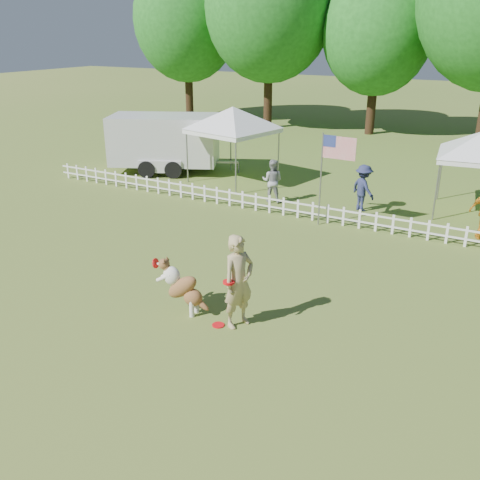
{
  "coord_description": "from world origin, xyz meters",
  "views": [
    {
      "loc": [
        5.46,
        -7.94,
        5.6
      ],
      "look_at": [
        -0.07,
        2.0,
        1.1
      ],
      "focal_mm": 40.0,
      "sensor_mm": 36.0,
      "label": 1
    }
  ],
  "objects_px": {
    "frisbee_on_turf": "(218,325)",
    "spectator_a": "(272,181)",
    "canopy_tent_left": "(233,146)",
    "dog": "(183,287)",
    "cargo_trailer": "(165,143)",
    "canopy_tent_right": "(479,174)",
    "spectator_b": "(363,188)",
    "handler": "(239,282)",
    "flag_pole": "(321,180)"
  },
  "relations": [
    {
      "from": "frisbee_on_turf",
      "to": "spectator_a",
      "type": "height_order",
      "value": "spectator_a"
    },
    {
      "from": "canopy_tent_left",
      "to": "spectator_a",
      "type": "relative_size",
      "value": 1.88
    },
    {
      "from": "dog",
      "to": "cargo_trailer",
      "type": "height_order",
      "value": "cargo_trailer"
    },
    {
      "from": "dog",
      "to": "frisbee_on_turf",
      "type": "distance_m",
      "value": 1.1
    },
    {
      "from": "dog",
      "to": "cargo_trailer",
      "type": "bearing_deg",
      "value": 122.76
    },
    {
      "from": "frisbee_on_turf",
      "to": "cargo_trailer",
      "type": "bearing_deg",
      "value": 131.09
    },
    {
      "from": "canopy_tent_right",
      "to": "cargo_trailer",
      "type": "relative_size",
      "value": 0.49
    },
    {
      "from": "dog",
      "to": "cargo_trailer",
      "type": "relative_size",
      "value": 0.22
    },
    {
      "from": "cargo_trailer",
      "to": "spectator_b",
      "type": "distance_m",
      "value": 8.89
    },
    {
      "from": "canopy_tent_left",
      "to": "spectator_b",
      "type": "xyz_separation_m",
      "value": [
        5.53,
        -1.12,
        -0.64
      ]
    },
    {
      "from": "dog",
      "to": "spectator_b",
      "type": "xyz_separation_m",
      "value": [
        1.24,
        8.5,
        0.18
      ]
    },
    {
      "from": "cargo_trailer",
      "to": "spectator_b",
      "type": "bearing_deg",
      "value": -32.07
    },
    {
      "from": "cargo_trailer",
      "to": "dog",
      "type": "bearing_deg",
      "value": -76.64
    },
    {
      "from": "canopy_tent_left",
      "to": "handler",
      "type": "bearing_deg",
      "value": -47.6
    },
    {
      "from": "spectator_a",
      "to": "flag_pole",
      "type": "bearing_deg",
      "value": 136.26
    },
    {
      "from": "spectator_b",
      "to": "handler",
      "type": "bearing_deg",
      "value": 126.19
    },
    {
      "from": "canopy_tent_right",
      "to": "frisbee_on_turf",
      "type": "bearing_deg",
      "value": -116.3
    },
    {
      "from": "canopy_tent_left",
      "to": "canopy_tent_right",
      "type": "xyz_separation_m",
      "value": [
        8.81,
        0.36,
        -0.09
      ]
    },
    {
      "from": "frisbee_on_turf",
      "to": "canopy_tent_right",
      "type": "height_order",
      "value": "canopy_tent_right"
    },
    {
      "from": "handler",
      "to": "spectator_a",
      "type": "xyz_separation_m",
      "value": [
        -3.04,
        7.8,
        -0.22
      ]
    },
    {
      "from": "handler",
      "to": "frisbee_on_turf",
      "type": "relative_size",
      "value": 7.73
    },
    {
      "from": "spectator_a",
      "to": "cargo_trailer",
      "type": "bearing_deg",
      "value": -28.42
    },
    {
      "from": "dog",
      "to": "canopy_tent_right",
      "type": "relative_size",
      "value": 0.44
    },
    {
      "from": "cargo_trailer",
      "to": "handler",
      "type": "bearing_deg",
      "value": -71.94
    },
    {
      "from": "cargo_trailer",
      "to": "canopy_tent_left",
      "type": "bearing_deg",
      "value": -24.72
    },
    {
      "from": "frisbee_on_turf",
      "to": "canopy_tent_right",
      "type": "bearing_deg",
      "value": 70.49
    },
    {
      "from": "handler",
      "to": "cargo_trailer",
      "type": "distance_m",
      "value": 12.97
    },
    {
      "from": "frisbee_on_turf",
      "to": "canopy_tent_right",
      "type": "xyz_separation_m",
      "value": [
        3.58,
        10.11,
        1.31
      ]
    },
    {
      "from": "dog",
      "to": "canopy_tent_right",
      "type": "height_order",
      "value": "canopy_tent_right"
    },
    {
      "from": "canopy_tent_right",
      "to": "spectator_a",
      "type": "bearing_deg",
      "value": -168.59
    },
    {
      "from": "canopy_tent_right",
      "to": "handler",
      "type": "bearing_deg",
      "value": -115.0
    },
    {
      "from": "dog",
      "to": "spectator_b",
      "type": "relative_size",
      "value": 0.76
    },
    {
      "from": "handler",
      "to": "spectator_b",
      "type": "bearing_deg",
      "value": 21.16
    },
    {
      "from": "handler",
      "to": "cargo_trailer",
      "type": "xyz_separation_m",
      "value": [
        -8.83,
        9.5,
        0.22
      ]
    },
    {
      "from": "canopy_tent_right",
      "to": "canopy_tent_left",
      "type": "bearing_deg",
      "value": 175.54
    },
    {
      "from": "spectator_b",
      "to": "canopy_tent_right",
      "type": "bearing_deg",
      "value": -119.65
    },
    {
      "from": "spectator_b",
      "to": "flag_pole",
      "type": "bearing_deg",
      "value": 105.24
    },
    {
      "from": "handler",
      "to": "canopy_tent_left",
      "type": "relative_size",
      "value": 0.69
    },
    {
      "from": "handler",
      "to": "dog",
      "type": "bearing_deg",
      "value": 116.14
    },
    {
      "from": "spectator_b",
      "to": "dog",
      "type": "bearing_deg",
      "value": 117.73
    },
    {
      "from": "cargo_trailer",
      "to": "spectator_b",
      "type": "xyz_separation_m",
      "value": [
        8.81,
        -1.11,
        -0.42
      ]
    },
    {
      "from": "dog",
      "to": "frisbee_on_turf",
      "type": "height_order",
      "value": "dog"
    },
    {
      "from": "handler",
      "to": "frisbee_on_turf",
      "type": "distance_m",
      "value": 1.04
    },
    {
      "from": "canopy_tent_right",
      "to": "spectator_b",
      "type": "height_order",
      "value": "canopy_tent_right"
    },
    {
      "from": "cargo_trailer",
      "to": "spectator_b",
      "type": "height_order",
      "value": "cargo_trailer"
    },
    {
      "from": "frisbee_on_turf",
      "to": "cargo_trailer",
      "type": "distance_m",
      "value": 12.98
    },
    {
      "from": "frisbee_on_turf",
      "to": "spectator_a",
      "type": "xyz_separation_m",
      "value": [
        -2.7,
        8.04,
        0.74
      ]
    },
    {
      "from": "canopy_tent_right",
      "to": "cargo_trailer",
      "type": "bearing_deg",
      "value": 174.95
    },
    {
      "from": "canopy_tent_left",
      "to": "canopy_tent_right",
      "type": "height_order",
      "value": "canopy_tent_left"
    },
    {
      "from": "flag_pole",
      "to": "spectator_a",
      "type": "xyz_separation_m",
      "value": [
        -2.26,
        1.39,
        -0.66
      ]
    }
  ]
}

